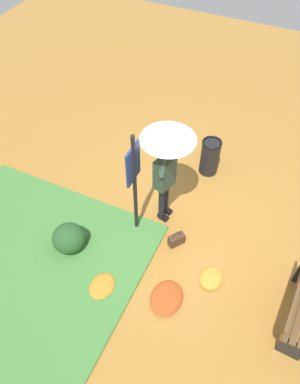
% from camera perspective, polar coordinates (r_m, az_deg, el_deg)
% --- Properties ---
extents(ground_plane, '(18.00, 18.00, 0.00)m').
position_cam_1_polar(ground_plane, '(7.47, 3.26, -3.67)').
color(ground_plane, '#B27A33').
extents(grass_verge, '(4.80, 4.00, 0.05)m').
position_cam_1_polar(grass_verge, '(7.02, -21.25, -13.86)').
color(grass_verge, '#47843D').
rests_on(grass_verge, ground_plane).
extents(person_with_umbrella, '(0.96, 0.96, 2.04)m').
position_cam_1_polar(person_with_umbrella, '(6.39, 2.54, 5.73)').
color(person_with_umbrella, black).
rests_on(person_with_umbrella, ground_plane).
extents(info_sign_post, '(0.44, 0.07, 2.30)m').
position_cam_1_polar(info_sign_post, '(6.19, -2.47, 2.55)').
color(info_sign_post, black).
rests_on(info_sign_post, ground_plane).
extents(handbag, '(0.32, 0.29, 0.37)m').
position_cam_1_polar(handbag, '(6.99, 4.03, -7.21)').
color(handbag, '#4C3323').
rests_on(handbag, ground_plane).
extents(park_bench, '(1.40, 0.45, 0.75)m').
position_cam_1_polar(park_bench, '(6.48, 21.76, -15.60)').
color(park_bench, black).
rests_on(park_bench, ground_plane).
extents(trash_bin, '(0.42, 0.42, 0.83)m').
position_cam_1_polar(trash_bin, '(8.09, 9.08, 5.32)').
color(trash_bin, black).
rests_on(trash_bin, ground_plane).
extents(shrub_cluster, '(0.66, 0.60, 0.54)m').
position_cam_1_polar(shrub_cluster, '(7.00, -11.92, -6.79)').
color(shrub_cluster, '#285628').
rests_on(shrub_cluster, ground_plane).
extents(leaf_pile_near_person, '(0.65, 0.52, 0.14)m').
position_cam_1_polar(leaf_pile_near_person, '(6.48, 2.54, -15.70)').
color(leaf_pile_near_person, '#B74C1E').
rests_on(leaf_pile_near_person, ground_plane).
extents(leaf_pile_by_bench, '(0.52, 0.42, 0.11)m').
position_cam_1_polar(leaf_pile_by_bench, '(6.63, -7.28, -13.96)').
color(leaf_pile_by_bench, '#C68428').
rests_on(leaf_pile_by_bench, ground_plane).
extents(leaf_pile_far_path, '(0.47, 0.38, 0.10)m').
position_cam_1_polar(leaf_pile_far_path, '(6.74, 9.26, -12.78)').
color(leaf_pile_far_path, gold).
rests_on(leaf_pile_far_path, ground_plane).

